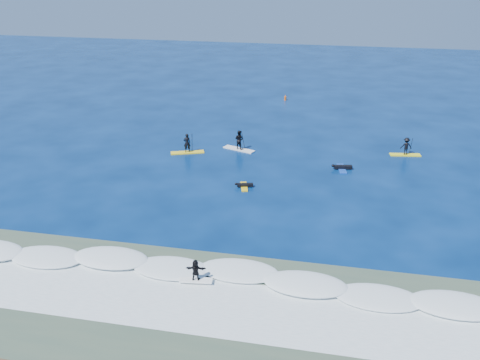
% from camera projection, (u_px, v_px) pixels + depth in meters
% --- Properties ---
extents(ground, '(160.00, 160.00, 0.00)m').
position_uv_depth(ground, '(252.00, 204.00, 40.47)').
color(ground, '#031941').
rests_on(ground, ground).
extents(shallow_water, '(90.00, 13.00, 0.01)m').
position_uv_depth(shallow_water, '(202.00, 317.00, 27.84)').
color(shallow_water, '#3A503F').
rests_on(shallow_water, ground).
extents(breaking_wave, '(40.00, 6.00, 0.30)m').
position_uv_depth(breaking_wave, '(221.00, 275.00, 31.45)').
color(breaking_wave, white).
rests_on(breaking_wave, ground).
extents(whitewater, '(34.00, 5.00, 0.02)m').
position_uv_depth(whitewater, '(207.00, 306.00, 28.74)').
color(whitewater, silver).
rests_on(whitewater, ground).
extents(sup_paddler_left, '(3.24, 1.87, 2.22)m').
position_uv_depth(sup_paddler_left, '(187.00, 146.00, 50.75)').
color(sup_paddler_left, yellow).
rests_on(sup_paddler_left, ground).
extents(sup_paddler_center, '(3.30, 1.90, 2.26)m').
position_uv_depth(sup_paddler_center, '(239.00, 141.00, 51.53)').
color(sup_paddler_center, white).
rests_on(sup_paddler_center, ground).
extents(sup_paddler_right, '(2.92, 1.13, 2.00)m').
position_uv_depth(sup_paddler_right, '(406.00, 147.00, 50.11)').
color(sup_paddler_right, yellow).
rests_on(sup_paddler_right, ground).
extents(prone_paddler_near, '(1.50, 1.96, 0.40)m').
position_uv_depth(prone_paddler_near, '(244.00, 186.00, 43.41)').
color(prone_paddler_near, gold).
rests_on(prone_paddler_near, ground).
extents(prone_paddler_far, '(1.83, 2.37, 0.48)m').
position_uv_depth(prone_paddler_far, '(342.00, 168.00, 47.03)').
color(prone_paddler_far, '#1643AA').
rests_on(prone_paddler_far, ground).
extents(wave_surfer, '(1.94, 0.77, 1.37)m').
position_uv_depth(wave_surfer, '(196.00, 272.00, 30.41)').
color(wave_surfer, white).
rests_on(wave_surfer, breaking_wave).
extents(marker_buoy, '(0.31, 0.31, 0.74)m').
position_uv_depth(marker_buoy, '(285.00, 98.00, 69.47)').
color(marker_buoy, '#C94E11').
rests_on(marker_buoy, ground).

